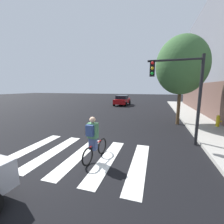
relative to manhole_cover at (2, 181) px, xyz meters
The scene contains 8 objects.
ground_plane 2.31m from the manhole_cover, 68.21° to the left, with size 120.00×120.00×0.00m, color black.
crosswalk_stripes 2.52m from the manhole_cover, 58.28° to the left, with size 5.41×3.58×0.01m.
manhole_cover is the anchor object (origin of this frame).
sedan_mid 19.73m from the manhole_cover, 92.56° to the left, with size 2.13×4.48×1.54m.
cyclist 2.97m from the manhole_cover, 43.15° to the left, with size 0.39×1.70×1.69m.
traffic_light_near 7.70m from the manhole_cover, 41.84° to the left, with size 2.47×0.28×4.20m.
fire_hydrant 11.80m from the manhole_cover, 45.32° to the left, with size 0.33×0.22×0.78m.
street_tree_near 11.50m from the manhole_cover, 56.66° to the left, with size 3.57×3.57×6.34m.
Camera 1 is at (3.38, -4.94, 2.72)m, focal length 23.36 mm.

